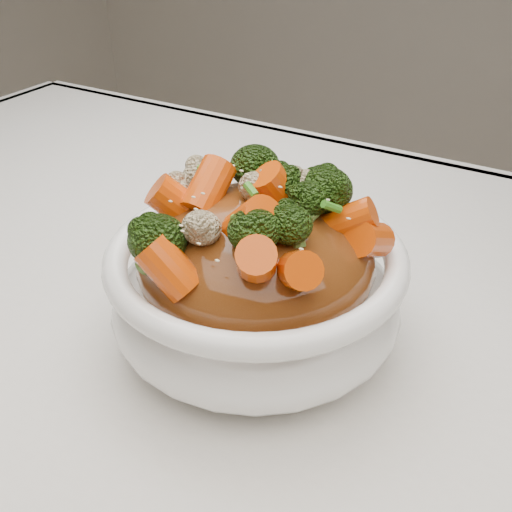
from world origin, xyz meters
The scene contains 8 objects.
tablecloth centered at (0.00, 0.00, 0.73)m, with size 1.20×0.80×0.04m, color silver.
bowl centered at (0.00, 0.02, 0.79)m, with size 0.20×0.20×0.08m, color white, non-canonical shape.
sauce_base centered at (0.00, 0.02, 0.82)m, with size 0.16×0.16×0.09m, color #5D2E10.
carrots centered at (0.00, 0.02, 0.87)m, with size 0.16×0.16×0.05m, color #D94907, non-canonical shape.
broccoli centered at (0.00, 0.02, 0.87)m, with size 0.16×0.16×0.04m, color black, non-canonical shape.
cauliflower centered at (0.00, 0.02, 0.87)m, with size 0.16×0.16×0.03m, color tan, non-canonical shape.
scallions centered at (0.00, 0.02, 0.87)m, with size 0.12×0.12×0.02m, color #37851E, non-canonical shape.
sesame_seeds centered at (0.00, 0.02, 0.87)m, with size 0.14×0.14×0.01m, color beige, non-canonical shape.
Camera 1 is at (0.17, -0.27, 1.03)m, focal length 42.00 mm.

